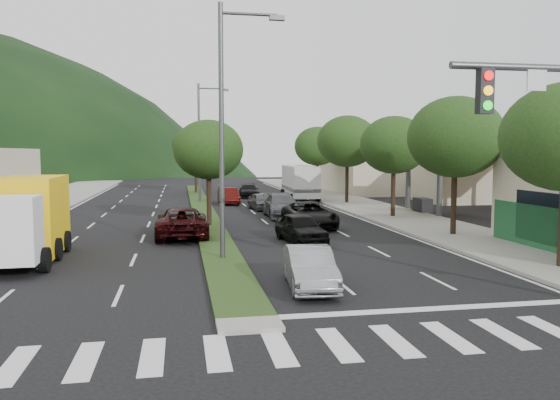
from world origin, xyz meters
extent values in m
plane|color=black|center=(0.00, 0.00, 0.00)|extent=(160.00, 160.00, 0.00)
cube|color=gray|center=(12.50, 25.00, 0.07)|extent=(5.00, 90.00, 0.15)
cube|color=gray|center=(-13.00, 25.00, 0.07)|extent=(6.00, 90.00, 0.15)
cube|color=#253D16|center=(0.00, 28.00, 0.06)|extent=(1.60, 56.00, 0.12)
cube|color=silver|center=(0.00, -2.00, 0.01)|extent=(19.00, 2.20, 0.01)
cube|color=black|center=(5.40, -1.65, 5.70)|extent=(0.35, 0.25, 1.05)
cube|color=silver|center=(19.00, 22.00, 5.00)|extent=(12.00, 8.00, 0.50)
cube|color=#FFA30D|center=(19.00, 22.00, 4.65)|extent=(12.20, 8.20, 0.50)
cylinder|color=#47494C|center=(15.00, 19.50, 2.30)|extent=(0.36, 0.36, 4.60)
cylinder|color=#47494C|center=(23.00, 19.50, 2.30)|extent=(0.36, 0.36, 4.60)
cylinder|color=#47494C|center=(15.00, 24.50, 2.30)|extent=(0.36, 0.36, 4.60)
cylinder|color=#47494C|center=(23.00, 24.50, 2.30)|extent=(0.36, 0.36, 4.60)
cube|color=black|center=(15.00, 22.00, 0.55)|extent=(0.80, 1.60, 1.10)
cube|color=black|center=(23.00, 22.00, 0.55)|extent=(0.80, 1.60, 1.10)
cube|color=beige|center=(19.50, 44.00, 2.60)|extent=(10.00, 16.00, 5.20)
cylinder|color=black|center=(12.00, 12.00, 2.05)|extent=(0.28, 0.28, 3.81)
ellipsoid|color=#193210|center=(12.00, 12.00, 5.05)|extent=(4.80, 4.80, 4.08)
cylinder|color=black|center=(12.00, 20.00, 1.94)|extent=(0.28, 0.28, 3.58)
ellipsoid|color=#193210|center=(12.00, 20.00, 4.76)|extent=(4.40, 4.40, 3.74)
cylinder|color=black|center=(12.00, 30.00, 2.11)|extent=(0.28, 0.28, 3.92)
ellipsoid|color=#193210|center=(12.00, 30.00, 5.19)|extent=(5.00, 5.00, 4.25)
cylinder|color=black|center=(12.00, 40.00, 2.00)|extent=(0.28, 0.28, 3.70)
ellipsoid|color=#193210|center=(12.00, 40.00, 4.90)|extent=(4.60, 4.60, 3.91)
cylinder|color=black|center=(0.00, 18.00, 1.80)|extent=(0.28, 0.28, 3.36)
ellipsoid|color=#193210|center=(0.00, 18.00, 4.44)|extent=(4.00, 4.00, 3.40)
cylinder|color=black|center=(0.00, 44.00, 2.02)|extent=(0.28, 0.28, 3.81)
ellipsoid|color=#193210|center=(0.00, 44.00, 5.02)|extent=(4.80, 4.80, 4.08)
cylinder|color=#47494C|center=(0.00, 8.00, 5.00)|extent=(0.20, 0.20, 10.00)
cylinder|color=#47494C|center=(1.10, 8.00, 9.60)|extent=(2.20, 0.12, 0.12)
cube|color=#47494C|center=(2.20, 8.00, 9.50)|extent=(0.60, 0.25, 0.18)
cylinder|color=#47494C|center=(0.00, 33.00, 5.00)|extent=(0.20, 0.20, 10.00)
cylinder|color=#47494C|center=(1.10, 33.00, 9.60)|extent=(2.20, 0.12, 0.12)
cube|color=#47494C|center=(2.20, 33.00, 9.50)|extent=(0.60, 0.25, 0.18)
imported|color=#94969B|center=(2.36, 3.04, 0.65)|extent=(1.72, 4.04, 1.29)
imported|color=black|center=(-1.55, 14.37, 0.76)|extent=(2.57, 5.51, 1.53)
imported|color=black|center=(4.01, 11.73, 0.69)|extent=(2.14, 4.24, 1.39)
imported|color=#4E4F54|center=(4.96, 21.73, 0.76)|extent=(2.19, 5.27, 1.52)
imported|color=#430D0B|center=(2.32, 31.73, 0.67)|extent=(1.63, 4.13, 1.34)
imported|color=black|center=(5.63, 16.73, 0.73)|extent=(2.51, 5.28, 1.46)
imported|color=#55545A|center=(4.35, 26.73, 0.63)|extent=(1.92, 3.87, 1.27)
imported|color=black|center=(4.83, 38.11, 0.63)|extent=(2.02, 4.42, 1.25)
cube|color=white|center=(-7.56, 6.46, 1.62)|extent=(2.25, 1.67, 2.33)
cube|color=yellow|center=(-7.66, 10.21, 1.72)|extent=(2.43, 4.31, 3.14)
cube|color=black|center=(-7.64, 9.40, 0.46)|extent=(2.17, 5.92, 0.30)
cylinder|color=black|center=(-6.41, 6.92, 0.46)|extent=(0.33, 0.92, 0.91)
cylinder|color=black|center=(-6.47, 9.12, 0.46)|extent=(0.33, 0.92, 0.91)
cylinder|color=black|center=(-6.52, 11.13, 0.46)|extent=(0.33, 0.92, 0.91)
cylinder|color=black|center=(-8.84, 11.07, 0.46)|extent=(0.33, 0.92, 0.91)
cube|color=silver|center=(9.00, 34.54, 1.74)|extent=(2.66, 8.13, 2.67)
cube|color=slate|center=(9.00, 34.54, 1.07)|extent=(2.72, 8.13, 0.31)
cylinder|color=black|center=(8.06, 37.80, 0.40)|extent=(0.36, 0.82, 0.80)
cylinder|color=black|center=(10.29, 37.68, 0.40)|extent=(0.36, 0.82, 0.80)
cylinder|color=black|center=(8.01, 36.84, 0.40)|extent=(0.36, 0.82, 0.80)
cylinder|color=black|center=(10.23, 36.72, 0.40)|extent=(0.36, 0.82, 0.80)
cylinder|color=black|center=(7.73, 31.72, 0.40)|extent=(0.36, 0.82, 0.80)
cylinder|color=black|center=(9.95, 31.59, 0.40)|extent=(0.36, 0.82, 0.80)
camera|label=1|loc=(-1.61, -13.44, 4.28)|focal=35.00mm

